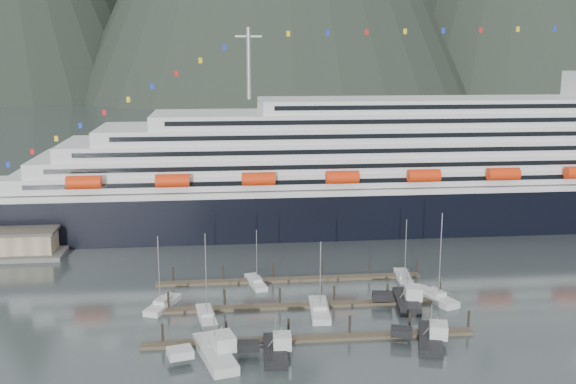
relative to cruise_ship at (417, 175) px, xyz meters
name	(u,v)px	position (x,y,z in m)	size (l,w,h in m)	color
ground	(332,313)	(-30.03, -54.94, -12.04)	(1600.00, 1600.00, 0.00)	#434E4F
cruise_ship	(417,175)	(0.00, 0.00, 0.00)	(210.00, 30.40, 50.30)	black
dock_near	(311,338)	(-34.95, -64.89, -11.73)	(48.18, 2.28, 3.20)	#4B3E30
dock_mid	(299,305)	(-34.95, -51.89, -11.73)	(48.18, 2.28, 3.20)	#4B3E30
dock_far	(290,279)	(-34.95, -38.89, -11.73)	(48.18, 2.28, 3.20)	#4B3E30
sailboat_a	(163,305)	(-57.03, -49.73, -11.62)	(5.75, 9.30, 12.66)	silver
sailboat_b	(206,317)	(-49.95, -55.42, -11.62)	(3.60, 9.36, 14.41)	silver
sailboat_c	(319,310)	(-32.08, -54.82, -11.61)	(3.67, 10.64, 12.56)	silver
sailboat_e	(256,283)	(-41.32, -40.31, -11.66)	(3.78, 8.78, 10.65)	silver
sailboat_g	(404,279)	(-14.46, -41.14, -11.64)	(3.65, 10.09, 12.08)	silver
sailboat_h	(435,297)	(-12.02, -51.27, -11.59)	(6.00, 10.26, 15.69)	silver
trawler_a	(214,352)	(-48.81, -69.32, -11.16)	(9.69, 12.89, 6.82)	silver
trawler_b	(274,349)	(-40.56, -69.21, -11.22)	(7.41, 9.72, 6.17)	black
trawler_d	(430,337)	(-18.25, -67.78, -11.20)	(8.77, 11.21, 6.36)	black
trawler_e	(406,300)	(-17.50, -53.02, -11.16)	(8.25, 10.81, 6.76)	black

